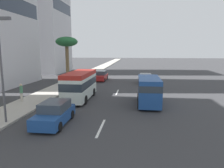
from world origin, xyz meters
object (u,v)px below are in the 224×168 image
at_px(van_third, 149,89).
at_px(pedestrian_mid_block, 21,92).
at_px(palm_tree, 67,43).
at_px(car_second, 145,79).
at_px(street_lamp, 2,59).
at_px(car_fourth, 101,76).
at_px(pedestrian_by_tree, 79,74).
at_px(car_fifth, 54,114).
at_px(minibus_lead, 80,84).

distance_m(van_third, pedestrian_mid_block, 12.18).
bearing_deg(palm_tree, van_third, -137.34).
bearing_deg(car_second, street_lamp, 151.50).
bearing_deg(palm_tree, street_lamp, -173.09).
bearing_deg(van_third, street_lamp, 122.78).
relative_size(car_fourth, pedestrian_by_tree, 2.61).
bearing_deg(pedestrian_mid_block, car_fifth, -175.62).
bearing_deg(car_second, car_fifth, 159.17).
bearing_deg(car_fourth, pedestrian_by_tree, -64.90).
bearing_deg(street_lamp, pedestrian_by_tree, 1.22).
relative_size(car_second, pedestrian_mid_block, 2.37).
distance_m(car_fifth, palm_tree, 20.91).
distance_m(car_fourth, pedestrian_mid_block, 16.50).
xyz_separation_m(car_second, car_fourth, (2.51, 7.29, 0.04)).
xyz_separation_m(car_second, palm_tree, (1.11, 12.58, 5.38)).
distance_m(pedestrian_mid_block, palm_tree, 15.16).
xyz_separation_m(car_fourth, street_lamp, (-21.26, 2.89, 3.72)).
xyz_separation_m(minibus_lead, pedestrian_by_tree, (11.98, 3.45, -0.43)).
xyz_separation_m(car_second, van_third, (-12.32, 0.20, 0.73)).
xyz_separation_m(car_fourth, pedestrian_mid_block, (-15.70, 5.05, 0.35)).
distance_m(van_third, street_lamp, 12.25).
distance_m(car_second, pedestrian_by_tree, 10.65).
bearing_deg(pedestrian_mid_block, van_third, -128.07).
bearing_deg(pedestrian_mid_block, street_lamp, 159.12).
bearing_deg(palm_tree, pedestrian_mid_block, -179.03).
bearing_deg(car_fourth, van_third, 25.55).
bearing_deg(pedestrian_mid_block, palm_tree, -41.21).
relative_size(car_fifth, street_lamp, 0.57).
xyz_separation_m(van_third, pedestrian_mid_block, (-0.87, 12.14, -0.34)).
relative_size(pedestrian_by_tree, street_lamp, 0.25).
relative_size(car_fifth, pedestrian_mid_block, 2.31).
xyz_separation_m(van_third, street_lamp, (-6.42, 9.98, 3.02)).
height_order(minibus_lead, van_third, minibus_lead).
xyz_separation_m(minibus_lead, car_fourth, (13.53, 0.14, -0.80)).
bearing_deg(minibus_lead, pedestrian_mid_block, -67.32).
bearing_deg(van_third, palm_tree, 42.66).
xyz_separation_m(palm_tree, street_lamp, (-19.86, -2.41, -1.63)).
xyz_separation_m(minibus_lead, car_fifth, (-7.27, -0.19, -0.83)).
distance_m(minibus_lead, car_fifth, 7.32).
relative_size(car_fourth, car_fifth, 1.16).
relative_size(car_second, palm_tree, 0.59).
relative_size(van_third, car_fourth, 1.10).
distance_m(minibus_lead, car_fourth, 13.56).
distance_m(car_fourth, car_fifth, 20.80).
bearing_deg(car_fourth, minibus_lead, 0.60).
height_order(car_fourth, pedestrian_mid_block, pedestrian_mid_block).
bearing_deg(pedestrian_by_tree, car_second, 76.31).
distance_m(car_fifth, street_lamp, 4.95).
height_order(car_second, car_fourth, car_fourth).
height_order(car_fourth, car_fifth, car_fourth).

